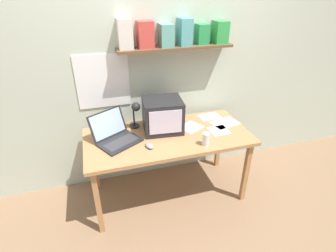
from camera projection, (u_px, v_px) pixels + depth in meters
name	position (u px, v px, depth m)	size (l,w,h in m)	color
ground_plane	(168.00, 192.00, 2.83)	(12.00, 12.00, 0.00)	#8B6A4C
back_wall	(155.00, 61.00, 2.58)	(5.60, 0.24, 2.60)	beige
corner_desk	(168.00, 141.00, 2.51)	(1.55, 0.73, 0.72)	#B57D4D
crt_monitor	(163.00, 115.00, 2.50)	(0.39, 0.36, 0.32)	#232326
laptop	(115.00, 134.00, 2.37)	(0.48, 0.47, 0.25)	#232326
desk_lamp	(135.00, 111.00, 2.51)	(0.11, 0.14, 0.28)	#232326
juice_glass	(206.00, 140.00, 2.31)	(0.06, 0.06, 0.12)	white
computer_mouse	(149.00, 146.00, 2.29)	(0.09, 0.12, 0.03)	gray
loose_paper_near_monitor	(225.00, 123.00, 2.69)	(0.31, 0.24, 0.00)	white
open_notebook	(219.00, 130.00, 2.55)	(0.19, 0.18, 0.00)	white
printed_handout	(191.00, 127.00, 2.61)	(0.27, 0.26, 0.00)	silver
loose_paper_near_laptop	(210.00, 117.00, 2.82)	(0.23, 0.17, 0.00)	white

